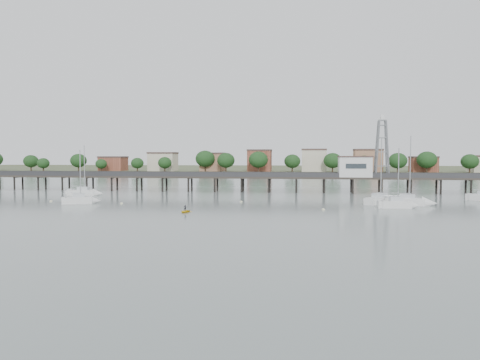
{
  "coord_description": "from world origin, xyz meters",
  "views": [
    {
      "loc": [
        11.72,
        -60.05,
        9.39
      ],
      "look_at": [
        -1.74,
        42.0,
        4.0
      ],
      "focal_mm": 35.0,
      "sensor_mm": 36.0,
      "label": 1
    }
  ],
  "objects_px": {
    "white_tender": "(74,192)",
    "pier": "(256,177)",
    "lattice_tower": "(382,149)",
    "sailboat_a": "(84,200)",
    "sailboat_c": "(383,200)",
    "sailboat_f": "(401,204)",
    "sailboat_d": "(415,202)",
    "yellow_dinghy": "(185,212)",
    "sailboat_b": "(88,193)"
  },
  "relations": [
    {
      "from": "white_tender",
      "to": "pier",
      "type": "bearing_deg",
      "value": 19.46
    },
    {
      "from": "lattice_tower",
      "to": "sailboat_a",
      "type": "height_order",
      "value": "lattice_tower"
    },
    {
      "from": "sailboat_c",
      "to": "sailboat_f",
      "type": "xyz_separation_m",
      "value": [
        1.74,
        -8.28,
        0.01
      ]
    },
    {
      "from": "sailboat_f",
      "to": "sailboat_d",
      "type": "bearing_deg",
      "value": 53.87
    },
    {
      "from": "sailboat_a",
      "to": "white_tender",
      "type": "relative_size",
      "value": 2.91
    },
    {
      "from": "sailboat_f",
      "to": "sailboat_c",
      "type": "bearing_deg",
      "value": 99.48
    },
    {
      "from": "sailboat_d",
      "to": "pier",
      "type": "bearing_deg",
      "value": 152.01
    },
    {
      "from": "lattice_tower",
      "to": "sailboat_f",
      "type": "bearing_deg",
      "value": -93.46
    },
    {
      "from": "white_tender",
      "to": "sailboat_f",
      "type": "bearing_deg",
      "value": -13.28
    },
    {
      "from": "pier",
      "to": "yellow_dinghy",
      "type": "distance_m",
      "value": 45.74
    },
    {
      "from": "lattice_tower",
      "to": "sailboat_d",
      "type": "height_order",
      "value": "lattice_tower"
    },
    {
      "from": "sailboat_a",
      "to": "white_tender",
      "type": "distance_m",
      "value": 24.06
    },
    {
      "from": "pier",
      "to": "sailboat_c",
      "type": "distance_m",
      "value": 37.81
    },
    {
      "from": "sailboat_c",
      "to": "pier",
      "type": "bearing_deg",
      "value": 87.73
    },
    {
      "from": "sailboat_a",
      "to": "sailboat_b",
      "type": "height_order",
      "value": "sailboat_b"
    },
    {
      "from": "pier",
      "to": "sailboat_a",
      "type": "bearing_deg",
      "value": -132.38
    },
    {
      "from": "white_tender",
      "to": "sailboat_b",
      "type": "bearing_deg",
      "value": -27.88
    },
    {
      "from": "sailboat_c",
      "to": "white_tender",
      "type": "xyz_separation_m",
      "value": [
        -70.95,
        12.45,
        -0.19
      ]
    },
    {
      "from": "pier",
      "to": "yellow_dinghy",
      "type": "bearing_deg",
      "value": -99.26
    },
    {
      "from": "pier",
      "to": "sailboat_f",
      "type": "distance_m",
      "value": 44.94
    },
    {
      "from": "pier",
      "to": "sailboat_a",
      "type": "height_order",
      "value": "sailboat_a"
    },
    {
      "from": "sailboat_c",
      "to": "white_tender",
      "type": "distance_m",
      "value": 72.03
    },
    {
      "from": "sailboat_a",
      "to": "sailboat_f",
      "type": "relative_size",
      "value": 0.98
    },
    {
      "from": "sailboat_a",
      "to": "white_tender",
      "type": "xyz_separation_m",
      "value": [
        -12.61,
        20.49,
        -0.21
      ]
    },
    {
      "from": "sailboat_a",
      "to": "sailboat_b",
      "type": "bearing_deg",
      "value": 88.4
    },
    {
      "from": "lattice_tower",
      "to": "sailboat_c",
      "type": "relative_size",
      "value": 1.14
    },
    {
      "from": "sailboat_b",
      "to": "lattice_tower",
      "type": "bearing_deg",
      "value": 6.17
    },
    {
      "from": "pier",
      "to": "sailboat_a",
      "type": "xyz_separation_m",
      "value": [
        -30.62,
        -33.56,
        -3.14
      ]
    },
    {
      "from": "lattice_tower",
      "to": "sailboat_b",
      "type": "relative_size",
      "value": 1.24
    },
    {
      "from": "lattice_tower",
      "to": "sailboat_f",
      "type": "height_order",
      "value": "lattice_tower"
    },
    {
      "from": "pier",
      "to": "yellow_dinghy",
      "type": "height_order",
      "value": "pier"
    },
    {
      "from": "sailboat_b",
      "to": "yellow_dinghy",
      "type": "distance_m",
      "value": 42.17
    },
    {
      "from": "sailboat_f",
      "to": "yellow_dinghy",
      "type": "distance_m",
      "value": 38.46
    },
    {
      "from": "sailboat_b",
      "to": "yellow_dinghy",
      "type": "relative_size",
      "value": 4.83
    },
    {
      "from": "sailboat_b",
      "to": "white_tender",
      "type": "distance_m",
      "value": 5.99
    },
    {
      "from": "sailboat_b",
      "to": "sailboat_a",
      "type": "bearing_deg",
      "value": -73.76
    },
    {
      "from": "pier",
      "to": "lattice_tower",
      "type": "xyz_separation_m",
      "value": [
        31.5,
        0.0,
        7.31
      ]
    },
    {
      "from": "pier",
      "to": "sailboat_a",
      "type": "relative_size",
      "value": 13.64
    },
    {
      "from": "white_tender",
      "to": "yellow_dinghy",
      "type": "relative_size",
      "value": 1.47
    },
    {
      "from": "lattice_tower",
      "to": "yellow_dinghy",
      "type": "height_order",
      "value": "lattice_tower"
    },
    {
      "from": "pier",
      "to": "white_tender",
      "type": "xyz_separation_m",
      "value": [
        -43.23,
        -13.07,
        -3.35
      ]
    },
    {
      "from": "sailboat_d",
      "to": "sailboat_b",
      "type": "bearing_deg",
      "value": -177.09
    },
    {
      "from": "white_tender",
      "to": "yellow_dinghy",
      "type": "height_order",
      "value": "same"
    },
    {
      "from": "sailboat_b",
      "to": "sailboat_c",
      "type": "bearing_deg",
      "value": -15.01
    },
    {
      "from": "sailboat_a",
      "to": "sailboat_b",
      "type": "xyz_separation_m",
      "value": [
        -7.45,
        17.45,
        -0.01
      ]
    },
    {
      "from": "pier",
      "to": "sailboat_d",
      "type": "distance_m",
      "value": 43.71
    },
    {
      "from": "sailboat_b",
      "to": "yellow_dinghy",
      "type": "height_order",
      "value": "sailboat_b"
    },
    {
      "from": "pier",
      "to": "sailboat_b",
      "type": "bearing_deg",
      "value": -157.06
    },
    {
      "from": "pier",
      "to": "sailboat_f",
      "type": "relative_size",
      "value": 13.37
    },
    {
      "from": "sailboat_f",
      "to": "yellow_dinghy",
      "type": "relative_size",
      "value": 4.34
    }
  ]
}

